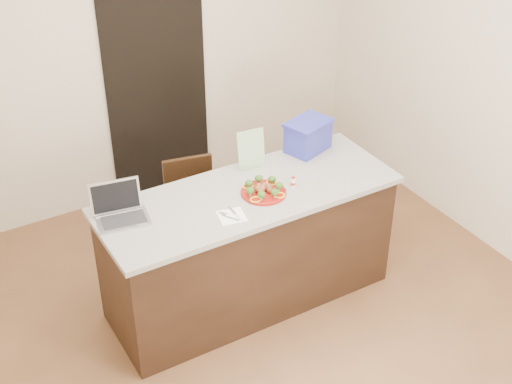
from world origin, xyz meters
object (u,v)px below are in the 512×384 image
island (249,247)px  laptop (120,209)px  plate (264,192)px  blue_box (308,136)px  yogurt_bottle (293,182)px  chair (195,205)px  napkin (232,216)px

island → laptop: bearing=168.8°
plate → blue_box: (0.59, 0.35, 0.11)m
island → blue_box: (0.67, 0.28, 0.58)m
laptop → blue_box: size_ratio=0.92×
yogurt_bottle → plate: bearing=174.3°
yogurt_bottle → blue_box: (0.37, 0.37, 0.09)m
blue_box → island: bearing=-175.4°
island → yogurt_bottle: size_ratio=27.87×
plate → blue_box: blue_box is taller
yogurt_bottle → laptop: (-1.14, 0.25, 0.03)m
island → chair: 0.65m
napkin → laptop: (-0.61, 0.36, 0.06)m
island → plate: 0.48m
island → yogurt_bottle: (0.30, -0.09, 0.49)m
napkin → blue_box: bearing=27.8°
plate → yogurt_bottle: 0.22m
napkin → laptop: size_ratio=0.47×
plate → laptop: (-0.92, 0.23, 0.05)m
island → napkin: size_ratio=12.37×
chair → island: bearing=-69.0°
yogurt_bottle → chair: size_ratio=0.09×
blue_box → yogurt_bottle: bearing=-153.3°
napkin → chair: size_ratio=0.20×
napkin → yogurt_bottle: bearing=11.2°
yogurt_bottle → blue_box: bearing=45.2°
yogurt_bottle → island: bearing=164.2°
plate → laptop: laptop is taller
napkin → plate: bearing=22.1°
napkin → blue_box: size_ratio=0.43×
plate → chair: (-0.19, 0.71, -0.45)m
plate → chair: bearing=104.8°
napkin → yogurt_bottle: (0.53, 0.11, 0.03)m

